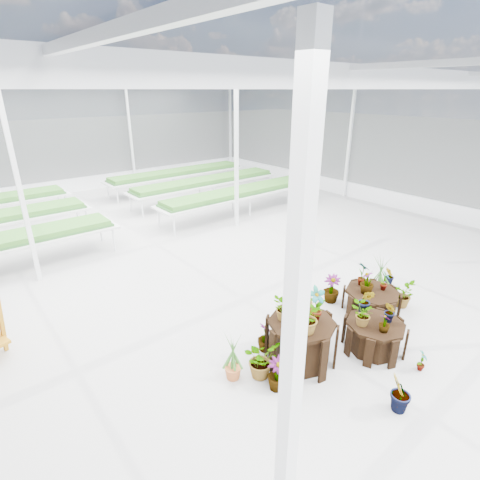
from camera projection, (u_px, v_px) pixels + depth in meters
ground_plane at (244, 307)px, 7.77m from camera, size 24.00×24.00×0.00m
greenhouse_shell at (245, 202)px, 6.93m from camera, size 18.00×24.00×4.50m
steel_frame at (245, 202)px, 6.93m from camera, size 18.00×24.00×4.50m
nursery_benches at (110, 208)px, 12.79m from camera, size 16.00×7.00×0.84m
plinth_tall at (301, 341)px, 6.09m from camera, size 1.29×1.29×0.76m
plinth_mid at (374, 336)px, 6.41m from camera, size 1.33×1.33×0.53m
plinth_low at (371, 301)px, 7.51m from camera, size 1.31×1.31×0.48m
nursery_plants at (328, 313)px, 6.68m from camera, size 4.98×3.01×1.36m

